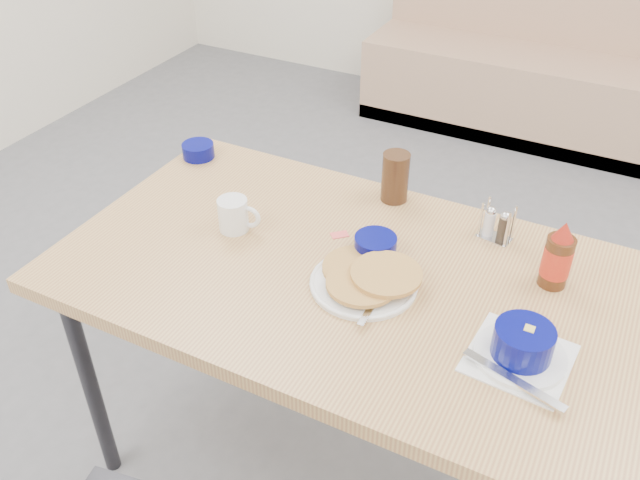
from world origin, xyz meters
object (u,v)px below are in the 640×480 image
at_px(grits_setting, 522,347).
at_px(butter_bowl, 375,245).
at_px(amber_tumbler, 395,177).
at_px(creamer_bowl, 198,151).
at_px(pancake_plate, 366,279).
at_px(condiment_caddy, 496,227).
at_px(booth_bench, 546,69).
at_px(dining_table, 348,290).
at_px(coffee_mug, 235,215).
at_px(syrup_bottle, 557,258).

height_order(grits_setting, butter_bowl, grits_setting).
bearing_deg(amber_tumbler, creamer_bowl, -175.16).
xyz_separation_m(pancake_plate, condiment_caddy, (0.21, 0.32, 0.02)).
distance_m(booth_bench, creamer_bowl, 2.38).
bearing_deg(condiment_caddy, booth_bench, 107.31).
xyz_separation_m(dining_table, condiment_caddy, (0.27, 0.29, 0.10)).
xyz_separation_m(amber_tumbler, condiment_caddy, (0.30, -0.05, -0.03)).
relative_size(butter_bowl, amber_tumbler, 0.75).
height_order(booth_bench, grits_setting, booth_bench).
relative_size(booth_bench, creamer_bowl, 19.82).
xyz_separation_m(booth_bench, condiment_caddy, (0.27, -2.25, 0.45)).
height_order(booth_bench, butter_bowl, booth_bench).
xyz_separation_m(dining_table, creamer_bowl, (-0.64, 0.29, 0.08)).
height_order(creamer_bowl, butter_bowl, butter_bowl).
relative_size(booth_bench, butter_bowl, 18.26).
height_order(dining_table, coffee_mug, coffee_mug).
bearing_deg(amber_tumbler, condiment_caddy, -10.21).
xyz_separation_m(grits_setting, amber_tumbler, (-0.46, 0.44, 0.03)).
xyz_separation_m(creamer_bowl, amber_tumbler, (0.62, 0.05, 0.05)).
height_order(pancake_plate, grits_setting, grits_setting).
height_order(dining_table, syrup_bottle, syrup_bottle).
bearing_deg(amber_tumbler, pancake_plate, -77.45).
distance_m(dining_table, butter_bowl, 0.13).
xyz_separation_m(butter_bowl, condiment_caddy, (0.24, 0.20, 0.01)).
bearing_deg(syrup_bottle, booth_bench, 100.50).
distance_m(condiment_caddy, syrup_bottle, 0.21).
distance_m(coffee_mug, condiment_caddy, 0.66).
relative_size(dining_table, amber_tumbler, 10.08).
height_order(pancake_plate, coffee_mug, coffee_mug).
relative_size(booth_bench, syrup_bottle, 11.04).
bearing_deg(condiment_caddy, dining_table, -123.02).
relative_size(creamer_bowl, butter_bowl, 0.92).
bearing_deg(syrup_bottle, coffee_mug, -168.93).
relative_size(pancake_plate, butter_bowl, 2.55).
bearing_deg(butter_bowl, amber_tumbler, 101.90).
distance_m(amber_tumbler, condiment_caddy, 0.30).
distance_m(dining_table, coffee_mug, 0.35).
bearing_deg(grits_setting, pancake_plate, 169.17).
distance_m(dining_table, creamer_bowl, 0.71).
xyz_separation_m(condiment_caddy, syrup_bottle, (0.17, -0.12, 0.04)).
bearing_deg(amber_tumbler, coffee_mug, -133.91).
distance_m(amber_tumbler, syrup_bottle, 0.49).
relative_size(dining_table, grits_setting, 6.24).
distance_m(grits_setting, condiment_caddy, 0.42).
relative_size(coffee_mug, creamer_bowl, 1.18).
bearing_deg(butter_bowl, coffee_mug, -168.85).
relative_size(booth_bench, grits_setting, 8.47).
bearing_deg(pancake_plate, booth_bench, 91.30).
bearing_deg(coffee_mug, butter_bowl, 11.15).
distance_m(coffee_mug, amber_tumbler, 0.45).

